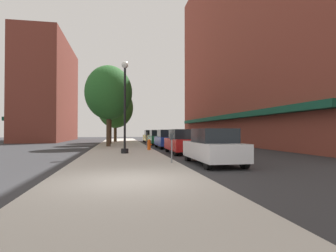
# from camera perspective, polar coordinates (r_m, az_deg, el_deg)

# --- Properties ---
(ground_plane) EXTENTS (90.00, 90.00, 0.00)m
(ground_plane) POSITION_cam_1_polar(r_m,az_deg,el_deg) (26.34, -0.93, -4.41)
(ground_plane) COLOR #2D2D30
(sidewalk_slab) EXTENTS (4.80, 50.00, 0.12)m
(sidewalk_slab) POSITION_cam_1_polar(r_m,az_deg,el_deg) (26.99, -9.72, -4.19)
(sidewalk_slab) COLOR #B7B2A8
(sidewalk_slab) RESTS_ON ground
(building_right_brick) EXTENTS (6.80, 40.00, 25.18)m
(building_right_brick) POSITION_cam_1_polar(r_m,az_deg,el_deg) (35.37, 16.64, 17.16)
(building_right_brick) COLOR brown
(building_right_brick) RESTS_ON ground
(building_far_background) EXTENTS (6.80, 18.00, 15.25)m
(building_far_background) POSITION_cam_1_polar(r_m,az_deg,el_deg) (46.61, -23.67, 6.52)
(building_far_background) COLOR brown
(building_far_background) RESTS_ON ground
(lamppost) EXTENTS (0.48, 0.48, 5.90)m
(lamppost) POSITION_cam_1_polar(r_m,az_deg,el_deg) (17.67, -9.04, 4.35)
(lamppost) COLOR black
(lamppost) RESTS_ON sidewalk_slab
(fire_hydrant) EXTENTS (0.33, 0.26, 0.79)m
(fire_hydrant) POSITION_cam_1_polar(r_m,az_deg,el_deg) (20.60, -4.00, -3.90)
(fire_hydrant) COLOR #E05614
(fire_hydrant) RESTS_ON sidewalk_slab
(parking_meter_near) EXTENTS (0.14, 0.09, 1.31)m
(parking_meter_near) POSITION_cam_1_polar(r_m,az_deg,el_deg) (22.98, -4.49, -2.53)
(parking_meter_near) COLOR slate
(parking_meter_near) RESTS_ON sidewalk_slab
(parking_meter_far) EXTENTS (0.14, 0.09, 1.31)m
(parking_meter_far) POSITION_cam_1_polar(r_m,az_deg,el_deg) (12.10, 0.78, -3.88)
(parking_meter_far) COLOR slate
(parking_meter_far) RESTS_ON sidewalk_slab
(tree_near) EXTENTS (4.76, 4.76, 7.30)m
(tree_near) POSITION_cam_1_polar(r_m,az_deg,el_deg) (37.15, -10.99, 3.80)
(tree_near) COLOR #4C3823
(tree_near) RESTS_ON sidewalk_slab
(tree_mid) EXTENTS (3.81, 3.81, 7.04)m
(tree_mid) POSITION_cam_1_polar(r_m,az_deg,el_deg) (31.58, -12.09, 5.16)
(tree_mid) COLOR #422D1E
(tree_mid) RESTS_ON sidewalk_slab
(tree_far) EXTENTS (4.37, 4.37, 7.53)m
(tree_far) POSITION_cam_1_polar(r_m,az_deg,el_deg) (26.09, -12.35, 6.85)
(tree_far) COLOR #422D1E
(tree_far) RESTS_ON sidewalk_slab
(car_white) EXTENTS (1.80, 4.30, 1.66)m
(car_white) POSITION_cam_1_polar(r_m,az_deg,el_deg) (12.67, 9.45, -4.37)
(car_white) COLOR black
(car_white) RESTS_ON ground
(car_red) EXTENTS (1.80, 4.30, 1.66)m
(car_red) POSITION_cam_1_polar(r_m,az_deg,el_deg) (18.49, 3.08, -3.33)
(car_red) COLOR black
(car_red) RESTS_ON ground
(car_blue) EXTENTS (1.80, 4.30, 1.66)m
(car_blue) POSITION_cam_1_polar(r_m,az_deg,el_deg) (24.33, -0.17, -2.78)
(car_blue) COLOR black
(car_blue) RESTS_ON ground
(car_green) EXTENTS (1.80, 4.30, 1.66)m
(car_green) POSITION_cam_1_polar(r_m,az_deg,el_deg) (30.49, -2.23, -2.43)
(car_green) COLOR black
(car_green) RESTS_ON ground
(car_yellow) EXTENTS (1.80, 4.30, 1.66)m
(car_yellow) POSITION_cam_1_polar(r_m,az_deg,el_deg) (36.97, -3.64, -2.18)
(car_yellow) COLOR black
(car_yellow) RESTS_ON ground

